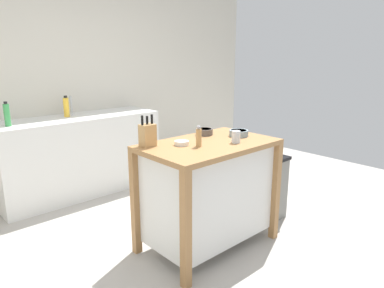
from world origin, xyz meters
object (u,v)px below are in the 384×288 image
at_px(bowl_stoneware_deep, 239,133).
at_px(drinking_cup, 236,137).
at_px(knife_block, 148,135).
at_px(bowl_ceramic_wide, 182,143).
at_px(bowl_ceramic_small, 204,132).
at_px(sink_faucet, 71,105).
at_px(pepper_grinder, 199,137).
at_px(trash_bin, 267,188).
at_px(bottle_hand_soap, 66,107).
at_px(bottle_spray_cleaner, 7,115).
at_px(kitchen_island, 208,189).

relative_size(bowl_stoneware_deep, drinking_cup, 1.68).
xyz_separation_m(knife_block, bowl_ceramic_wide, (0.21, -0.15, -0.07)).
relative_size(bowl_ceramic_small, sink_faucet, 0.66).
distance_m(pepper_grinder, trash_bin, 1.14).
xyz_separation_m(bottle_hand_soap, bottle_spray_cleaner, (-0.64, -0.13, 0.00)).
height_order(knife_block, bottle_spray_cleaner, same).
distance_m(bowl_stoneware_deep, sink_faucet, 2.09).
distance_m(bowl_ceramic_wide, bottle_hand_soap, 1.83).
height_order(kitchen_island, bowl_ceramic_wide, bowl_ceramic_wide).
relative_size(bowl_stoneware_deep, sink_faucet, 0.74).
bearing_deg(trash_bin, bowl_ceramic_wide, 173.80).
height_order(bowl_ceramic_wide, bowl_ceramic_small, bowl_ceramic_small).
xyz_separation_m(kitchen_island, bowl_ceramic_small, (0.17, 0.22, 0.43)).
bearing_deg(kitchen_island, trash_bin, -1.80).
xyz_separation_m(bowl_ceramic_small, bottle_hand_soap, (-0.51, 1.68, 0.08)).
xyz_separation_m(knife_block, bottle_spray_cleaner, (-0.56, 1.54, 0.02)).
bearing_deg(bottle_hand_soap, bowl_ceramic_wide, -85.88).
height_order(sink_faucet, bottle_spray_cleaner, bottle_spray_cleaner).
height_order(trash_bin, bottle_spray_cleaner, bottle_spray_cleaner).
xyz_separation_m(sink_faucet, bottle_spray_cleaner, (-0.74, -0.21, 0.00)).
relative_size(bowl_stoneware_deep, bowl_ceramic_small, 1.12).
height_order(bowl_stoneware_deep, sink_faucet, sink_faucet).
bearing_deg(bowl_ceramic_small, bowl_stoneware_deep, -52.19).
relative_size(sink_faucet, bottle_spray_cleaner, 0.91).
relative_size(drinking_cup, sink_faucet, 0.44).
bearing_deg(sink_faucet, knife_block, -95.58).
bearing_deg(kitchen_island, drinking_cup, -43.08).
relative_size(knife_block, bowl_stoneware_deep, 1.49).
distance_m(bowl_ceramic_small, bottle_hand_soap, 1.76).
bearing_deg(trash_bin, pepper_grinder, -179.41).
relative_size(pepper_grinder, trash_bin, 0.26).
distance_m(bowl_ceramic_wide, bowl_stoneware_deep, 0.57).
bearing_deg(drinking_cup, bottle_hand_soap, 103.73).
distance_m(bowl_ceramic_wide, sink_faucet, 1.90).
bearing_deg(bowl_ceramic_small, trash_bin, -21.97).
bearing_deg(bowl_ceramic_wide, bowl_ceramic_small, 20.16).
relative_size(bowl_ceramic_small, bottle_hand_soap, 0.61).
relative_size(kitchen_island, bowl_ceramic_small, 7.53).
height_order(bowl_ceramic_wide, bottle_hand_soap, bottle_hand_soap).
relative_size(bowl_ceramic_small, bottle_spray_cleaner, 0.60).
height_order(pepper_grinder, sink_faucet, sink_faucet).
bearing_deg(bottle_spray_cleaner, bowl_stoneware_deep, -53.14).
height_order(drinking_cup, pepper_grinder, pepper_grinder).
bearing_deg(bowl_ceramic_small, drinking_cup, -91.83).
height_order(drinking_cup, bottle_spray_cleaner, bottle_spray_cleaner).
height_order(pepper_grinder, bottle_spray_cleaner, bottle_spray_cleaner).
bearing_deg(bowl_ceramic_wide, bottle_hand_soap, 94.12).
bearing_deg(sink_faucet, bottle_hand_soap, -138.21).
xyz_separation_m(trash_bin, bottle_spray_cleaner, (-1.77, 1.80, 0.70)).
xyz_separation_m(bowl_ceramic_small, drinking_cup, (-0.01, -0.37, 0.02)).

